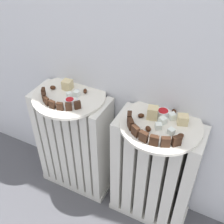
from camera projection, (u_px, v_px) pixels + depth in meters
radiator_left at (75, 144)px, 1.34m from camera, size 0.36×0.16×0.55m
radiator_right at (153, 174)px, 1.20m from camera, size 0.36×0.16×0.55m
plate_left at (69, 96)px, 1.16m from camera, size 0.31×0.31×0.01m
plate_right at (161, 124)px, 1.02m from camera, size 0.31×0.31×0.01m
dark_cake_slice_left_0 at (43, 92)px, 1.14m from camera, size 0.02×0.03×0.03m
dark_cake_slice_left_1 at (44, 97)px, 1.12m from camera, size 0.03×0.03×0.03m
dark_cake_slice_left_2 at (47, 101)px, 1.09m from camera, size 0.03×0.02×0.03m
dark_cake_slice_left_3 at (52, 104)px, 1.08m from camera, size 0.03×0.01×0.03m
dark_cake_slice_left_4 at (60, 106)px, 1.07m from camera, size 0.03×0.02×0.03m
dark_cake_slice_left_5 at (69, 107)px, 1.07m from camera, size 0.03×0.02×0.03m
dark_cake_slice_left_6 at (77, 105)px, 1.07m from camera, size 0.03×0.03×0.03m
marble_cake_slice_left_0 at (67, 85)px, 1.18m from camera, size 0.04×0.04×0.04m
turkish_delight_left_0 at (77, 94)px, 1.14m from camera, size 0.03×0.03×0.02m
turkish_delight_left_1 at (69, 95)px, 1.14m from camera, size 0.03×0.03×0.02m
medjool_date_left_0 at (53, 88)px, 1.18m from camera, size 0.03×0.03×0.02m
medjool_date_left_1 at (85, 91)px, 1.17m from camera, size 0.03×0.03×0.02m
jam_bowl_left at (70, 101)px, 1.10m from camera, size 0.04×0.04×0.02m
dark_cake_slice_right_0 at (129, 117)px, 1.01m from camera, size 0.03×0.03×0.04m
dark_cake_slice_right_1 at (131, 124)px, 0.98m from camera, size 0.03×0.03×0.04m
dark_cake_slice_right_2 at (136, 131)px, 0.95m from camera, size 0.03×0.03×0.04m
dark_cake_slice_right_3 at (144, 137)px, 0.93m from camera, size 0.03×0.02×0.04m
dark_cake_slice_right_4 at (154, 140)px, 0.92m from camera, size 0.03×0.02×0.04m
dark_cake_slice_right_5 at (166, 142)px, 0.91m from camera, size 0.03×0.03×0.04m
dark_cake_slice_right_6 at (177, 141)px, 0.92m from camera, size 0.03×0.03×0.04m
marble_cake_slice_right_0 at (153, 113)px, 1.02m from camera, size 0.05×0.04×0.05m
marble_cake_slice_right_1 at (183, 120)px, 1.00m from camera, size 0.05×0.04×0.04m
turkish_delight_right_0 at (163, 120)px, 1.01m from camera, size 0.03×0.03×0.02m
turkish_delight_right_1 at (172, 116)px, 1.03m from camera, size 0.03×0.03×0.02m
turkish_delight_right_2 at (158, 126)px, 0.99m from camera, size 0.03×0.03×0.02m
turkish_delight_right_3 at (171, 131)px, 0.97m from camera, size 0.03×0.03×0.02m
medjool_date_right_0 at (174, 111)px, 1.06m from camera, size 0.03×0.03×0.02m
medjool_date_right_1 at (141, 116)px, 1.04m from camera, size 0.03×0.03×0.02m
medjool_date_right_2 at (148, 129)px, 0.98m from camera, size 0.03×0.03×0.02m
medjool_date_right_3 at (180, 136)px, 0.95m from camera, size 0.03×0.03×0.02m
jam_bowl_right at (163, 113)px, 1.04m from camera, size 0.05×0.05×0.02m
fork at (77, 95)px, 1.16m from camera, size 0.07×0.09×0.00m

